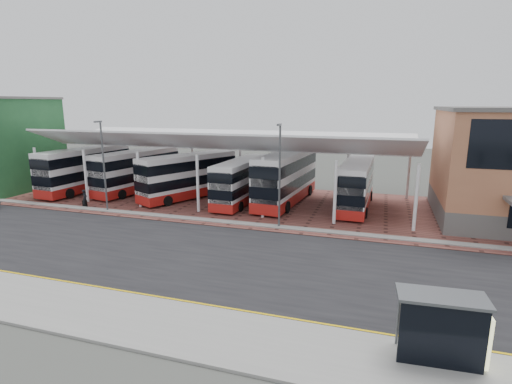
% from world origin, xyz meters
% --- Properties ---
extents(ground, '(140.00, 140.00, 0.00)m').
position_xyz_m(ground, '(0.00, 0.00, 0.00)').
color(ground, '#3F413C').
extents(road, '(120.00, 14.00, 0.02)m').
position_xyz_m(road, '(0.00, -1.00, 0.01)').
color(road, black).
rests_on(road, ground).
extents(forecourt, '(72.00, 16.00, 0.06)m').
position_xyz_m(forecourt, '(2.00, 13.00, 0.03)').
color(forecourt, brown).
rests_on(forecourt, ground).
extents(sidewalk, '(120.00, 4.00, 0.14)m').
position_xyz_m(sidewalk, '(0.00, -9.00, 0.07)').
color(sidewalk, gray).
rests_on(sidewalk, ground).
extents(north_kerb, '(120.00, 0.80, 0.14)m').
position_xyz_m(north_kerb, '(0.00, 6.20, 0.07)').
color(north_kerb, gray).
rests_on(north_kerb, ground).
extents(yellow_line_near, '(120.00, 0.12, 0.01)m').
position_xyz_m(yellow_line_near, '(0.00, -7.00, 0.03)').
color(yellow_line_near, '#E8BA0A').
rests_on(yellow_line_near, road).
extents(yellow_line_far, '(120.00, 0.12, 0.01)m').
position_xyz_m(yellow_line_far, '(0.00, -6.70, 0.03)').
color(yellow_line_far, '#E8BA0A').
rests_on(yellow_line_far, road).
extents(canopy, '(37.00, 11.63, 7.07)m').
position_xyz_m(canopy, '(-6.00, 13.94, 5.80)').
color(canopy, white).
rests_on(canopy, ground).
extents(shop_green, '(6.40, 10.20, 10.22)m').
position_xyz_m(shop_green, '(-30.00, 10.97, 5.12)').
color(shop_green, '#265E31').
rests_on(shop_green, ground).
extents(lamp_west, '(0.16, 0.90, 8.07)m').
position_xyz_m(lamp_west, '(-14.00, 6.27, 4.36)').
color(lamp_west, '#4E5155').
rests_on(lamp_west, ground).
extents(lamp_east, '(0.16, 0.90, 8.07)m').
position_xyz_m(lamp_east, '(2.00, 6.27, 4.36)').
color(lamp_east, '#4E5155').
rests_on(lamp_east, ground).
extents(bus_0, '(3.56, 11.58, 4.70)m').
position_xyz_m(bus_0, '(-21.67, 12.75, 2.40)').
color(bus_0, white).
rests_on(bus_0, forecourt).
extents(bus_1, '(4.59, 11.17, 4.49)m').
position_xyz_m(bus_1, '(-15.95, 14.01, 2.29)').
color(bus_1, white).
rests_on(bus_1, forecourt).
extents(bus_2, '(6.88, 10.86, 4.47)m').
position_xyz_m(bus_2, '(-9.26, 13.02, 2.28)').
color(bus_2, white).
rests_on(bus_2, forecourt).
extents(bus_3, '(2.82, 10.18, 4.16)m').
position_xyz_m(bus_3, '(-3.45, 12.90, 2.13)').
color(bus_3, white).
rests_on(bus_3, forecourt).
extents(bus_4, '(3.72, 12.07, 4.90)m').
position_xyz_m(bus_4, '(0.65, 14.21, 2.49)').
color(bus_4, white).
rests_on(bus_4, forecourt).
extents(bus_5, '(2.82, 10.45, 4.28)m').
position_xyz_m(bus_5, '(7.26, 14.12, 2.19)').
color(bus_5, white).
rests_on(bus_5, forecourt).
extents(pedestrian, '(0.57, 0.70, 1.64)m').
position_xyz_m(pedestrian, '(-16.84, 6.80, 0.88)').
color(pedestrian, black).
rests_on(pedestrian, forecourt).
extents(suitcase, '(0.36, 0.26, 0.62)m').
position_xyz_m(suitcase, '(-16.86, 6.76, 0.37)').
color(suitcase, black).
rests_on(suitcase, forecourt).
extents(bus_shelter, '(3.29, 1.67, 2.57)m').
position_xyz_m(bus_shelter, '(12.12, -8.24, 1.74)').
color(bus_shelter, black).
rests_on(bus_shelter, sidewalk).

